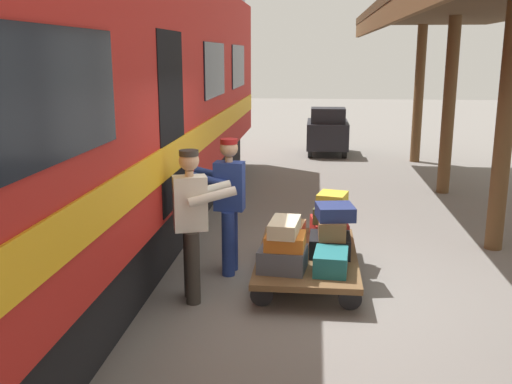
# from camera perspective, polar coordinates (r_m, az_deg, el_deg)

# --- Properties ---
(ground_plane) EXTENTS (60.00, 60.00, 0.00)m
(ground_plane) POSITION_cam_1_polar(r_m,az_deg,el_deg) (7.02, 6.34, -9.38)
(ground_plane) COLOR slate
(train_car) EXTENTS (3.03, 16.20, 4.00)m
(train_car) POSITION_cam_1_polar(r_m,az_deg,el_deg) (7.21, -19.92, 7.47)
(train_car) COLOR #B21E19
(train_car) RESTS_ON ground_plane
(luggage_cart) EXTENTS (1.21, 2.16, 0.32)m
(luggage_cart) POSITION_cam_1_polar(r_m,az_deg,el_deg) (7.22, 5.02, -6.31)
(luggage_cart) COLOR brown
(luggage_cart) RESTS_ON ground_plane
(suitcase_red_plastic) EXTENTS (0.51, 0.66, 0.26)m
(suitcase_red_plastic) POSITION_cam_1_polar(r_m,az_deg,el_deg) (7.73, 7.12, -3.65)
(suitcase_red_plastic) COLOR #AD231E
(suitcase_red_plastic) RESTS_ON luggage_cart
(suitcase_tan_vintage) EXTENTS (0.47, 0.67, 0.18)m
(suitcase_tan_vintage) POSITION_cam_1_polar(r_m,az_deg,el_deg) (7.75, 3.11, -3.83)
(suitcase_tan_vintage) COLOR tan
(suitcase_tan_vintage) RESTS_ON luggage_cart
(suitcase_teal_softside) EXTENTS (0.40, 0.55, 0.24)m
(suitcase_teal_softside) POSITION_cam_1_polar(r_m,az_deg,el_deg) (6.61, 7.31, -6.75)
(suitcase_teal_softside) COLOR #1E666B
(suitcase_teal_softside) RESTS_ON luggage_cart
(suitcase_slate_roller) EXTENTS (0.57, 0.51, 0.26)m
(suitcase_slate_roller) POSITION_cam_1_polar(r_m,az_deg,el_deg) (6.61, 2.61, -6.54)
(suitcase_slate_roller) COLOR #4C515B
(suitcase_slate_roller) RESTS_ON luggage_cart
(suitcase_black_hardshell) EXTENTS (0.50, 0.53, 0.24)m
(suitcase_black_hardshell) POSITION_cam_1_polar(r_m,az_deg,el_deg) (7.17, 7.21, -5.12)
(suitcase_black_hardshell) COLOR black
(suitcase_black_hardshell) RESTS_ON luggage_cart
(suitcase_maroon_trunk) EXTENTS (0.41, 0.58, 0.23)m
(suitcase_maroon_trunk) POSITION_cam_1_polar(r_m,az_deg,el_deg) (7.17, 2.88, -5.05)
(suitcase_maroon_trunk) COLOR maroon
(suitcase_maroon_trunk) RESTS_ON luggage_cart
(suitcase_olive_duffel) EXTENTS (0.48, 0.54, 0.20)m
(suitcase_olive_duffel) POSITION_cam_1_polar(r_m,az_deg,el_deg) (7.63, 7.37, -2.07)
(suitcase_olive_duffel) COLOR brown
(suitcase_olive_duffel) RESTS_ON suitcase_red_plastic
(suitcase_orange_carryall) EXTENTS (0.46, 0.46, 0.16)m
(suitcase_orange_carryall) POSITION_cam_1_polar(r_m,az_deg,el_deg) (6.55, 2.88, -4.80)
(suitcase_orange_carryall) COLOR #CC6B23
(suitcase_orange_carryall) RESTS_ON suitcase_slate_roller
(suitcase_yellow_case) EXTENTS (0.43, 0.47, 0.16)m
(suitcase_yellow_case) POSITION_cam_1_polar(r_m,az_deg,el_deg) (7.61, 7.46, -0.70)
(suitcase_yellow_case) COLOR gold
(suitcase_yellow_case) RESTS_ON suitcase_olive_duffel
(suitcase_brown_leather) EXTENTS (0.32, 0.55, 0.22)m
(suitcase_brown_leather) POSITION_cam_1_polar(r_m,az_deg,el_deg) (7.07, 7.38, -3.45)
(suitcase_brown_leather) COLOR brown
(suitcase_brown_leather) RESTS_ON suitcase_black_hardshell
(suitcase_navy_fabric) EXTENTS (0.49, 0.49, 0.17)m
(suitcase_navy_fabric) POSITION_cam_1_polar(r_m,az_deg,el_deg) (7.02, 7.72, -1.93)
(suitcase_navy_fabric) COLOR navy
(suitcase_navy_fabric) RESTS_ON suitcase_brown_leather
(suitcase_cream_canvas) EXTENTS (0.35, 0.58, 0.16)m
(suitcase_cream_canvas) POSITION_cam_1_polar(r_m,az_deg,el_deg) (6.50, 2.80, -3.43)
(suitcase_cream_canvas) COLOR beige
(suitcase_cream_canvas) RESTS_ON suitcase_orange_carryall
(porter_in_overalls) EXTENTS (0.68, 0.45, 1.70)m
(porter_in_overalls) POSITION_cam_1_polar(r_m,az_deg,el_deg) (7.21, -2.75, -0.92)
(porter_in_overalls) COLOR navy
(porter_in_overalls) RESTS_ON ground_plane
(porter_by_door) EXTENTS (0.73, 0.57, 1.70)m
(porter_by_door) POSITION_cam_1_polar(r_m,az_deg,el_deg) (6.43, -6.22, -2.77)
(porter_by_door) COLOR #332D28
(porter_by_door) RESTS_ON ground_plane
(baggage_tug) EXTENTS (1.10, 1.70, 1.30)m
(baggage_tug) POSITION_cam_1_polar(r_m,az_deg,el_deg) (16.11, 6.98, 5.85)
(baggage_tug) COLOR black
(baggage_tug) RESTS_ON ground_plane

